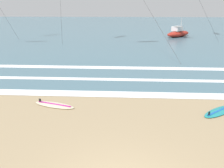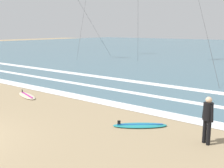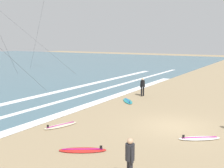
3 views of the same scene
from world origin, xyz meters
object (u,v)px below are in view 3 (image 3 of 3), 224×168
at_px(surfboard_foreground_flat, 61,125).
at_px(surfboard_near_water, 128,101).
at_px(surfer_right_near, 143,85).
at_px(surfboard_right_spare, 83,150).
at_px(surfer_background_far, 130,156).
at_px(surfboard_left_pile, 199,138).

distance_m(surfboard_foreground_flat, surfboard_near_water, 7.64).
bearing_deg(surfboard_near_water, surfboard_foreground_flat, 177.88).
distance_m(surfer_right_near, surfboard_foreground_flat, 10.29).
relative_size(surfboard_foreground_flat, surfboard_near_water, 1.09).
xyz_separation_m(surfer_right_near, surfboard_right_spare, (-12.48, -2.88, -0.91)).
bearing_deg(surfboard_foreground_flat, surfer_background_far, -119.86).
xyz_separation_m(surfer_background_far, surfboard_foreground_flat, (3.61, 6.29, -0.91)).
xyz_separation_m(surfboard_left_pile, surfboard_near_water, (5.68, 7.01, 0.00)).
xyz_separation_m(surfer_right_near, surfer_background_far, (-13.85, -5.93, 0.00)).
height_order(surfer_right_near, surfer_background_far, same).
height_order(surfboard_foreground_flat, surfboard_right_spare, same).
height_order(surfboard_left_pile, surfboard_foreground_flat, same).
bearing_deg(surfboard_foreground_flat, surfboard_right_spare, -124.69).
bearing_deg(surfer_background_far, surfboard_right_spare, 65.81).
relative_size(surfboard_near_water, surfboard_right_spare, 0.96).
bearing_deg(surfboard_near_water, surfboard_left_pile, -129.02).
xyz_separation_m(surfer_right_near, surfboard_foreground_flat, (-10.24, 0.36, -0.91)).
height_order(surfer_right_near, surfboard_right_spare, surfer_right_near).
distance_m(surfer_background_far, surfboard_near_water, 12.78).
height_order(surfer_right_near, surfboard_left_pile, surfer_right_near).
relative_size(surfer_background_far, surfboard_left_pile, 0.78).
xyz_separation_m(surfer_right_near, surfboard_left_pile, (-8.29, -6.93, -0.91)).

